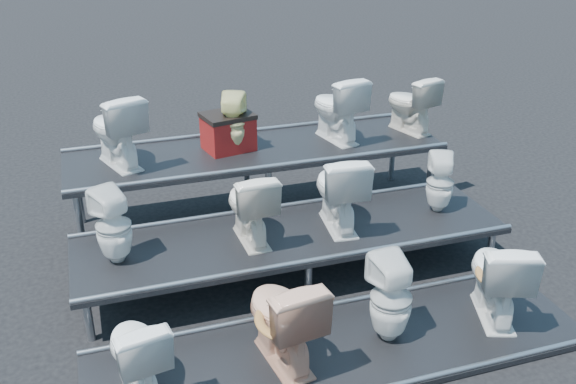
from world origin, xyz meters
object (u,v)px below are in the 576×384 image
object	(u,v)px
toilet_3	(497,276)
toilet_10	(337,108)
toilet_6	(339,190)
toilet_9	(233,123)
toilet_0	(136,352)
toilet_1	(282,317)
toilet_7	(440,183)
toilet_5	(250,205)
toilet_4	(113,226)
red_crate	(228,134)
toilet_2	(391,298)
toilet_11	(410,103)
toilet_8	(116,130)

from	to	relation	value
toilet_3	toilet_10	distance (m)	2.76
toilet_6	toilet_9	xyz separation A→B (m)	(-0.73, 1.30, 0.33)
toilet_0	toilet_3	size ratio (longest dim) A/B	0.88
toilet_1	toilet_7	size ratio (longest dim) A/B	1.33
toilet_5	toilet_10	bearing A→B (deg)	-138.81
toilet_4	toilet_6	world-z (taller)	toilet_6
toilet_6	toilet_10	world-z (taller)	toilet_10
toilet_0	red_crate	xyz separation A→B (m)	(1.35, 2.68, 0.63)
toilet_2	toilet_11	xyz separation A→B (m)	(1.48, 2.60, 0.75)
toilet_4	toilet_8	size ratio (longest dim) A/B	0.90
toilet_5	toilet_8	world-z (taller)	toilet_8
toilet_8	toilet_9	world-z (taller)	toilet_8
toilet_6	red_crate	world-z (taller)	toilet_6
toilet_0	toilet_5	xyz separation A→B (m)	(1.22, 1.30, 0.41)
toilet_5	toilet_11	bearing A→B (deg)	-152.80
toilet_3	toilet_7	size ratio (longest dim) A/B	1.30
toilet_0	toilet_11	size ratio (longest dim) A/B	1.04
toilet_9	toilet_8	bearing A→B (deg)	22.66
red_crate	toilet_10	bearing A→B (deg)	-15.13
toilet_8	toilet_10	distance (m)	2.47
toilet_0	toilet_3	bearing A→B (deg)	169.93
toilet_10	toilet_11	bearing A→B (deg)	168.85
toilet_2	red_crate	size ratio (longest dim) A/B	1.52
toilet_3	toilet_9	world-z (taller)	toilet_9
toilet_6	toilet_11	distance (m)	1.97
toilet_10	toilet_4	bearing A→B (deg)	15.07
red_crate	toilet_3	bearing A→B (deg)	-68.49
toilet_7	toilet_4	bearing A→B (deg)	23.87
toilet_9	red_crate	size ratio (longest dim) A/B	1.29
toilet_2	toilet_7	xyz separation A→B (m)	(1.18, 1.30, 0.32)
toilet_0	toilet_8	size ratio (longest dim) A/B	0.91
toilet_0	toilet_9	distance (m)	3.05
toilet_2	red_crate	bearing A→B (deg)	-78.45
toilet_6	toilet_2	bearing A→B (deg)	94.01
red_crate	toilet_1	bearing A→B (deg)	-106.26
toilet_5	toilet_9	world-z (taller)	toilet_9
toilet_0	toilet_11	distance (m)	4.48
toilet_7	toilet_8	world-z (taller)	toilet_8
toilet_1	toilet_4	size ratio (longest dim) A/B	1.18
toilet_9	toilet_10	bearing A→B (deg)	-157.34
toilet_4	toilet_6	xyz separation A→B (m)	(2.15, 0.00, 0.05)
toilet_6	toilet_9	size ratio (longest dim) A/B	1.20
toilet_6	toilet_8	xyz separation A→B (m)	(-1.98, 1.30, 0.40)
toilet_1	toilet_6	bearing A→B (deg)	-134.98
toilet_3	toilet_7	world-z (taller)	toilet_7
toilet_0	toilet_4	world-z (taller)	toilet_4
toilet_2	toilet_10	xyz separation A→B (m)	(0.54, 2.60, 0.79)
toilet_3	toilet_8	world-z (taller)	toilet_8
red_crate	toilet_9	bearing A→B (deg)	-75.22
toilet_0	toilet_4	size ratio (longest dim) A/B	1.01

